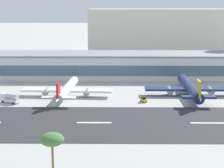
{
  "coord_description": "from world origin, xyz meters",
  "views": [
    {
      "loc": [
        7.2,
        -132.91,
        40.5
      ],
      "look_at": [
        5.34,
        41.4,
        5.17
      ],
      "focal_mm": 64.39,
      "sensor_mm": 36.0,
      "label": 1
    }
  ],
  "objects": [
    {
      "name": "distant_hotel_block",
      "position": [
        50.83,
        198.35,
        17.82
      ],
      "size": [
        131.65,
        36.7,
        35.65
      ],
      "primitive_type": "cube",
      "color": "beige",
      "rests_on": "ground_plane"
    },
    {
      "name": "terminal_building",
      "position": [
        11.94,
        89.29,
        6.53
      ],
      "size": [
        211.49,
        28.93,
        13.06
      ],
      "color": "silver",
      "rests_on": "ground_plane"
    },
    {
      "name": "airliner_gold_tail_gate_2",
      "position": [
        39.91,
        40.57,
        3.38
      ],
      "size": [
        39.96,
        50.83,
        10.61
      ],
      "rotation": [
        0.0,
        0.0,
        1.56
      ],
      "color": "navy",
      "rests_on": "ground_plane"
    },
    {
      "name": "palm_tree_2",
      "position": [
        -7.05,
        -48.01,
        10.48
      ],
      "size": [
        5.41,
        5.41,
        12.14
      ],
      "color": "brown",
      "rests_on": "ground_plane"
    },
    {
      "name": "runway_centreline_dash_4",
      "position": [
        -0.39,
        -0.47,
        0.09
      ],
      "size": [
        12.0,
        1.2,
        0.01
      ],
      "primitive_type": "cube",
      "color": "white",
      "rests_on": "runway_strip"
    },
    {
      "name": "ground_plane",
      "position": [
        0.0,
        0.0,
        0.0
      ],
      "size": [
        1400.0,
        1400.0,
        0.0
      ],
      "primitive_type": "plane",
      "color": "#A8A8A3"
    },
    {
      "name": "runway_strip",
      "position": [
        0.0,
        -0.47,
        0.04
      ],
      "size": [
        800.0,
        41.93,
        0.08
      ],
      "primitive_type": "cube",
      "color": "#2D2D30",
      "rests_on": "ground_plane"
    },
    {
      "name": "airliner_red_tail_gate_1",
      "position": [
        -14.69,
        38.51,
        3.05
      ],
      "size": [
        40.43,
        45.85,
        9.57
      ],
      "rotation": [
        0.0,
        0.0,
        1.51
      ],
      "color": "white",
      "rests_on": "ground_plane"
    },
    {
      "name": "runway_centreline_dash_5",
      "position": [
        38.78,
        -0.47,
        0.09
      ],
      "size": [
        12.0,
        1.2,
        0.01
      ],
      "primitive_type": "cube",
      "color": "white",
      "rests_on": "runway_strip"
    },
    {
      "name": "service_fuel_truck_2",
      "position": [
        -36.57,
        27.22,
        2.03
      ],
      "size": [
        8.69,
        6.4,
        3.95
      ],
      "rotation": [
        0.0,
        0.0,
        2.63
      ],
      "color": "white",
      "rests_on": "ground_plane"
    },
    {
      "name": "service_baggage_tug_0",
      "position": [
        18.62,
        29.29,
        1.05
      ],
      "size": [
        2.84,
        3.57,
        2.2
      ],
      "rotation": [
        0.0,
        0.0,
        1.97
      ],
      "color": "gold",
      "rests_on": "ground_plane"
    }
  ]
}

